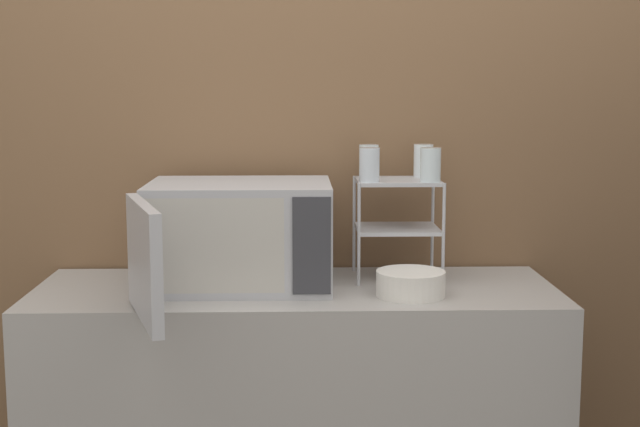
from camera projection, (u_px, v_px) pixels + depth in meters
wall_back at (294, 146)px, 2.96m from camera, size 8.00×0.06×2.60m
microwave at (235, 236)px, 2.67m from camera, size 0.57×0.81×0.32m
dish_rack at (397, 207)px, 2.79m from camera, size 0.27×0.23×0.31m
glass_front_left at (369, 165)px, 2.70m from camera, size 0.06×0.06×0.10m
glass_back_right at (423, 161)px, 2.85m from camera, size 0.06×0.06×0.10m
glass_front_right at (430, 165)px, 2.70m from camera, size 0.06×0.06×0.10m
glass_back_left at (368, 161)px, 2.83m from camera, size 0.06×0.06×0.10m
bowl at (410, 284)px, 2.58m from camera, size 0.20×0.20×0.07m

